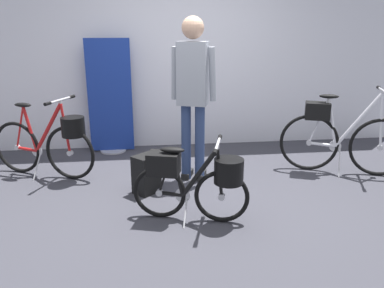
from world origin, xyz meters
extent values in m
plane|color=#38383F|center=(0.00, 0.00, 0.00)|extent=(6.77, 6.77, 0.00)
cube|color=silver|center=(0.00, 2.02, 1.45)|extent=(6.77, 0.10, 2.90)
cylinder|color=#B7B7BC|center=(-1.00, 1.77, 0.01)|extent=(0.36, 0.36, 0.02)
cube|color=navy|center=(-1.00, 1.77, 0.79)|extent=(0.60, 0.02, 1.54)
torus|color=black|center=(0.13, -0.47, 0.25)|extent=(0.49, 0.18, 0.50)
cylinder|color=#B7B7BC|center=(0.13, -0.47, 0.25)|extent=(0.07, 0.06, 0.06)
torus|color=black|center=(-0.42, -0.31, 0.25)|extent=(0.49, 0.18, 0.50)
cylinder|color=#B7B7BC|center=(-0.42, -0.31, 0.25)|extent=(0.07, 0.06, 0.06)
cylinder|color=black|center=(-0.31, -0.34, 0.24)|extent=(0.22, 0.10, 0.05)
cylinder|color=black|center=(-0.06, -0.41, 0.46)|extent=(0.34, 0.14, 0.48)
cylinder|color=black|center=(-0.25, -0.36, 0.44)|extent=(0.13, 0.07, 0.42)
cylinder|color=black|center=(-0.31, -0.34, 0.24)|extent=(0.22, 0.08, 0.04)
cylinder|color=black|center=(0.11, -0.46, 0.47)|extent=(0.08, 0.05, 0.45)
cylinder|color=black|center=(-0.36, -0.33, 0.45)|extent=(0.15, 0.06, 0.40)
ellipsoid|color=black|center=(-0.30, -0.34, 0.66)|extent=(0.24, 0.15, 0.05)
cylinder|color=#B7B7BC|center=(0.09, -0.45, 0.71)|extent=(0.03, 0.03, 0.04)
cylinder|color=#B7B7BC|center=(0.09, -0.45, 0.73)|extent=(0.15, 0.43, 0.03)
cylinder|color=black|center=(0.03, -0.66, 0.73)|extent=(0.06, 0.10, 0.04)
cylinder|color=black|center=(0.15, -0.24, 0.73)|extent=(0.06, 0.10, 0.04)
cylinder|color=#B7B7BC|center=(-0.21, -0.37, 0.24)|extent=(0.14, 0.05, 0.14)
cylinder|color=#B7B7BC|center=(-0.20, -0.47, 0.11)|extent=(0.07, 0.19, 0.23)
cylinder|color=black|center=(0.19, -0.48, 0.50)|extent=(0.32, 0.32, 0.22)
cube|color=black|center=(-0.37, -0.32, 0.53)|extent=(0.32, 0.27, 0.20)
torus|color=black|center=(-1.40, 0.76, 0.32)|extent=(0.60, 0.29, 0.63)
cylinder|color=#B7B7BC|center=(-1.40, 0.76, 0.32)|extent=(0.08, 0.07, 0.06)
torus|color=black|center=(-2.07, 1.05, 0.32)|extent=(0.60, 0.29, 0.63)
cylinder|color=#B7B7BC|center=(-2.07, 1.05, 0.32)|extent=(0.08, 0.07, 0.06)
cylinder|color=red|center=(-1.94, 1.00, 0.31)|extent=(0.27, 0.15, 0.05)
cylinder|color=red|center=(-1.63, 0.86, 0.59)|extent=(0.41, 0.21, 0.61)
cylinder|color=red|center=(-1.87, 0.96, 0.56)|extent=(0.15, 0.09, 0.53)
cylinder|color=red|center=(-1.94, 1.00, 0.31)|extent=(0.27, 0.14, 0.04)
cylinder|color=red|center=(-1.42, 0.77, 0.60)|extent=(0.09, 0.06, 0.57)
cylinder|color=red|center=(-1.99, 1.02, 0.57)|extent=(0.17, 0.09, 0.51)
ellipsoid|color=black|center=(-1.92, 0.99, 0.84)|extent=(0.24, 0.17, 0.05)
cylinder|color=#B7B7BC|center=(-1.45, 0.78, 0.91)|extent=(0.03, 0.03, 0.04)
cylinder|color=#B7B7BC|center=(-1.45, 0.78, 0.93)|extent=(0.20, 0.41, 0.03)
cylinder|color=black|center=(-1.54, 0.58, 0.93)|extent=(0.07, 0.10, 0.04)
cylinder|color=black|center=(-1.36, 0.98, 0.93)|extent=(0.07, 0.10, 0.04)
cylinder|color=#B7B7BC|center=(-1.81, 0.94, 0.30)|extent=(0.13, 0.07, 0.14)
cylinder|color=#B7B7BC|center=(-1.80, 0.84, 0.14)|extent=(0.09, 0.18, 0.29)
cylinder|color=black|center=(-1.33, 0.73, 0.63)|extent=(0.34, 0.34, 0.22)
torus|color=black|center=(2.19, 0.43, 0.35)|extent=(0.67, 0.29, 0.70)
cylinder|color=#B7B7BC|center=(2.19, 0.43, 0.35)|extent=(0.07, 0.07, 0.06)
torus|color=black|center=(1.44, 0.72, 0.35)|extent=(0.67, 0.29, 0.70)
cylinder|color=#B7B7BC|center=(1.44, 0.72, 0.35)|extent=(0.07, 0.07, 0.06)
cylinder|color=silver|center=(1.59, 0.66, 0.34)|extent=(0.30, 0.14, 0.05)
cylinder|color=silver|center=(1.93, 0.53, 0.65)|extent=(0.45, 0.21, 0.67)
cylinder|color=silver|center=(1.67, 0.63, 0.62)|extent=(0.17, 0.09, 0.58)
cylinder|color=silver|center=(1.59, 0.66, 0.34)|extent=(0.30, 0.13, 0.04)
cylinder|color=silver|center=(2.16, 0.44, 0.66)|extent=(0.10, 0.06, 0.63)
cylinder|color=silver|center=(1.53, 0.69, 0.63)|extent=(0.19, 0.09, 0.57)
ellipsoid|color=black|center=(1.61, 0.65, 0.93)|extent=(0.24, 0.16, 0.05)
cylinder|color=#B7B7BC|center=(2.13, 0.45, 1.00)|extent=(0.03, 0.03, 0.04)
cylinder|color=#B7B7BC|center=(2.13, 0.45, 1.02)|extent=(0.18, 0.42, 0.03)
cylinder|color=black|center=(2.21, 0.66, 1.02)|extent=(0.07, 0.10, 0.04)
cylinder|color=#B7B7BC|center=(1.73, 0.61, 0.33)|extent=(0.14, 0.06, 0.14)
cylinder|color=#B7B7BC|center=(1.75, 0.50, 0.16)|extent=(0.08, 0.19, 0.32)
cube|color=black|center=(1.50, 0.69, 0.75)|extent=(0.33, 0.29, 0.20)
cylinder|color=navy|center=(0.08, 0.56, 0.44)|extent=(0.11, 0.11, 0.88)
cube|color=black|center=(0.09, 0.60, 0.04)|extent=(0.17, 0.26, 0.07)
cylinder|color=navy|center=(-0.07, 0.62, 0.44)|extent=(0.11, 0.11, 0.88)
cube|color=black|center=(-0.05, 0.66, 0.04)|extent=(0.17, 0.26, 0.07)
cube|color=#999EA8|center=(0.00, 0.59, 1.22)|extent=(0.37, 0.30, 0.68)
cylinder|color=#999EA8|center=(0.20, 0.52, 1.21)|extent=(0.13, 0.12, 0.58)
cylinder|color=#999EA8|center=(-0.19, 0.68, 1.21)|extent=(0.09, 0.12, 0.58)
sphere|color=tan|center=(0.00, 0.59, 1.69)|extent=(0.24, 0.24, 0.24)
cube|color=black|center=(-0.53, 0.27, 0.21)|extent=(0.32, 0.32, 0.41)
cube|color=black|center=(-0.61, 0.35, 0.15)|extent=(0.15, 0.14, 0.18)
camera|label=1|loc=(-0.51, -3.53, 1.69)|focal=35.73mm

